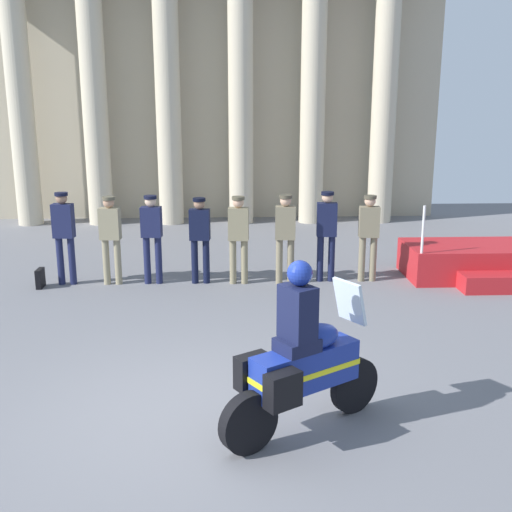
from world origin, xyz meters
name	(u,v)px	position (x,y,z in m)	size (l,w,h in m)	color
ground_plane	(182,413)	(0.00, 0.00, 0.00)	(28.34, 28.34, 0.00)	slate
colonnade_backdrop	(205,72)	(-0.10, 11.70, 4.20)	(13.57, 1.53, 8.16)	#B6AB91
reviewing_stand	(491,262)	(5.73, 5.25, 0.31)	(3.33, 1.95, 1.56)	#B21E23
officer_in_row_0	(64,231)	(-2.56, 5.15, 1.05)	(0.40, 0.25, 1.77)	#191E42
officer_in_row_1	(110,233)	(-1.69, 5.12, 1.00)	(0.40, 0.25, 1.69)	gray
officer_in_row_2	(152,232)	(-0.92, 5.14, 1.01)	(0.40, 0.25, 1.71)	#191E42
officer_in_row_3	(200,233)	(-0.01, 5.12, 0.98)	(0.40, 0.25, 1.66)	black
officer_in_row_4	(239,233)	(0.72, 5.06, 1.00)	(0.40, 0.25, 1.69)	#847A5B
officer_in_row_5	(285,232)	(1.61, 5.01, 1.02)	(0.40, 0.25, 1.72)	#7A7056
officer_in_row_6	(327,229)	(2.42, 5.16, 1.04)	(0.40, 0.25, 1.75)	#141938
officer_in_row_7	(369,231)	(3.23, 5.13, 0.99)	(0.40, 0.25, 1.68)	#7A7056
motorcycle_with_rider	(300,363)	(1.28, -0.48, 0.79)	(1.82, 1.27, 1.90)	black
briefcase_on_ground	(40,278)	(-3.02, 4.95, 0.18)	(0.10, 0.32, 0.36)	black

